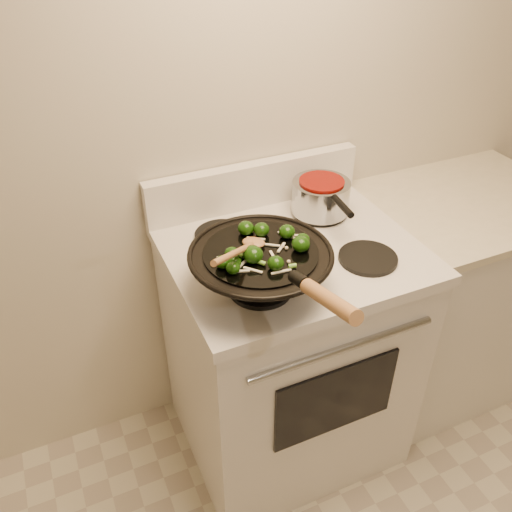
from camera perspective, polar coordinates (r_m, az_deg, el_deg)
name	(u,v)px	position (r m, az deg, el deg)	size (l,w,h in m)	color
stove	(288,349)	(2.00, 3.34, -9.76)	(0.78, 0.67, 1.08)	white
counter_unit	(449,294)	(2.39, 19.64, -3.75)	(0.74, 0.62, 0.91)	white
wok	(261,268)	(1.48, 0.56, -1.29)	(0.40, 0.66, 0.27)	black
stirfry	(262,248)	(1.44, 0.60, 0.89)	(0.28, 0.24, 0.05)	#123408
wooden_spoon	(243,248)	(1.40, -1.35, 0.81)	(0.23, 0.23, 0.12)	#9F6B3E
saucepan	(321,196)	(1.86, 6.85, 6.29)	(0.20, 0.32, 0.11)	#96999E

